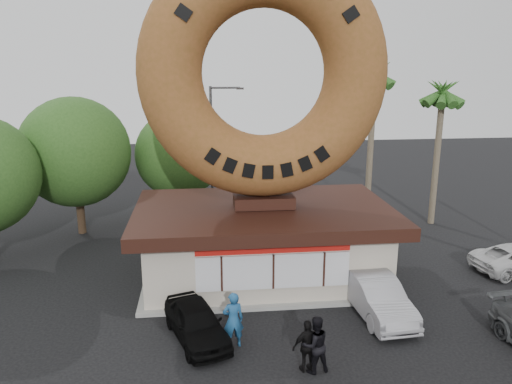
{
  "coord_description": "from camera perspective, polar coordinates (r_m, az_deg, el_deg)",
  "views": [
    {
      "loc": [
        -2.64,
        -14.78,
        9.42
      ],
      "look_at": [
        -0.55,
        4.0,
        4.48
      ],
      "focal_mm": 35.0,
      "sensor_mm": 36.0,
      "label": 1
    }
  ],
  "objects": [
    {
      "name": "tree_west",
      "position": [
        29.01,
        -19.97,
        4.3
      ],
      "size": [
        6.0,
        6.0,
        7.65
      ],
      "color": "#473321",
      "rests_on": "ground"
    },
    {
      "name": "car_black",
      "position": [
        18.04,
        -6.82,
        -14.54
      ],
      "size": [
        2.7,
        4.14,
        1.31
      ],
      "primitive_type": "imported",
      "rotation": [
        0.0,
        0.0,
        0.33
      ],
      "color": "black",
      "rests_on": "ground"
    },
    {
      "name": "person_right",
      "position": [
        16.3,
        5.92,
        -17.1
      ],
      "size": [
        1.08,
        0.64,
        1.73
      ],
      "primitive_type": "imported",
      "rotation": [
        0.0,
        0.0,
        3.37
      ],
      "color": "black",
      "rests_on": "ground"
    },
    {
      "name": "tree_mid",
      "position": [
        30.3,
        -8.83,
        4.22
      ],
      "size": [
        5.2,
        5.2,
        6.63
      ],
      "color": "#473321",
      "rests_on": "ground"
    },
    {
      "name": "car_silver",
      "position": [
        20.02,
        13.6,
        -11.46
      ],
      "size": [
        1.92,
        4.63,
        1.49
      ],
      "primitive_type": "imported",
      "rotation": [
        0.0,
        0.0,
        0.08
      ],
      "color": "#A3A2A7",
      "rests_on": "ground"
    },
    {
      "name": "person_center",
      "position": [
        16.25,
        6.76,
        -16.92
      ],
      "size": [
        1.05,
        0.9,
        1.88
      ],
      "primitive_type": "imported",
      "rotation": [
        0.0,
        0.0,
        3.37
      ],
      "color": "black",
      "rests_on": "ground"
    },
    {
      "name": "street_lamp",
      "position": [
        31.19,
        -4.83,
        5.5
      ],
      "size": [
        2.11,
        0.2,
        8.0
      ],
      "color": "#59595E",
      "rests_on": "ground"
    },
    {
      "name": "donut_shop",
      "position": [
        22.29,
        0.86,
        -5.43
      ],
      "size": [
        11.2,
        7.2,
        3.8
      ],
      "color": "beige",
      "rests_on": "ground"
    },
    {
      "name": "person_left",
      "position": [
        17.38,
        -2.62,
        -14.38
      ],
      "size": [
        0.78,
        0.56,
        1.98
      ],
      "primitive_type": "imported",
      "rotation": [
        0.0,
        0.0,
        3.27
      ],
      "color": "navy",
      "rests_on": "ground"
    },
    {
      "name": "ground",
      "position": [
        17.73,
        3.36,
        -17.48
      ],
      "size": [
        90.0,
        90.0,
        0.0
      ],
      "primitive_type": "plane",
      "color": "black",
      "rests_on": "ground"
    },
    {
      "name": "palm_far",
      "position": [
        30.56,
        20.52,
        10.12
      ],
      "size": [
        2.6,
        2.6,
        8.75
      ],
      "color": "#726651",
      "rests_on": "ground"
    },
    {
      "name": "palm_near",
      "position": [
        30.53,
        13.39,
        12.38
      ],
      "size": [
        2.6,
        2.6,
        9.75
      ],
      "color": "#726651",
      "rests_on": "ground"
    },
    {
      "name": "giant_donut",
      "position": [
        20.95,
        0.93,
        13.4
      ],
      "size": [
        10.32,
        2.63,
        10.32
      ],
      "primitive_type": "torus",
      "rotation": [
        1.57,
        0.0,
        0.0
      ],
      "color": "brown",
      "rests_on": "donut_shop"
    }
  ]
}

